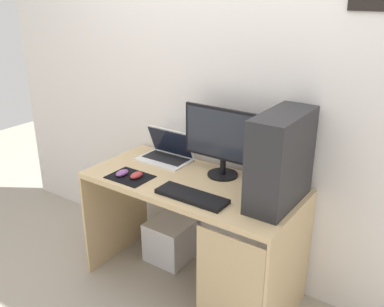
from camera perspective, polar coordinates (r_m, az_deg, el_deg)
ground_plane at (r=2.98m, az=0.00°, el=-16.99°), size 8.00×8.00×0.00m
wall_back at (r=2.68m, az=4.36°, el=9.54°), size 4.00×0.05×2.60m
desk at (r=2.63m, az=0.17°, el=-7.09°), size 1.33×0.62×0.76m
pc_tower at (r=2.28m, az=11.79°, el=-0.76°), size 0.20×0.47×0.50m
monitor at (r=2.57m, az=4.15°, el=1.78°), size 0.53×0.19×0.43m
laptop at (r=2.88m, az=-3.44°, el=0.02°), size 0.35×0.23×0.22m
keyboard at (r=2.37m, az=-0.04°, el=-5.73°), size 0.42×0.14×0.02m
mousepad at (r=2.65m, az=-8.28°, el=-3.11°), size 0.26×0.20×0.00m
mouse_left at (r=2.62m, az=-7.43°, el=-2.89°), size 0.06×0.10×0.03m
mouse_right at (r=2.67m, az=-9.31°, el=-2.58°), size 0.06×0.10×0.03m
subwoofer at (r=3.14m, az=-2.91°, el=-11.47°), size 0.29×0.29×0.29m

